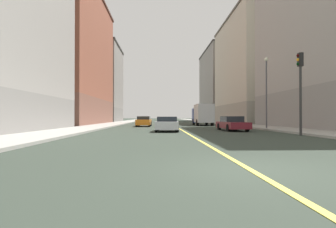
% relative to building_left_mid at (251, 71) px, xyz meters
% --- Properties ---
extents(ground_plane, '(400.00, 400.00, 0.00)m').
position_rel_building_left_mid_xyz_m(ground_plane, '(-16.37, -46.02, -10.45)').
color(ground_plane, '#2E372E').
rests_on(ground_plane, ground).
extents(sidewalk_left, '(3.89, 168.00, 0.15)m').
position_rel_building_left_mid_xyz_m(sidewalk_left, '(-6.77, 2.98, -10.38)').
color(sidewalk_left, '#9E9B93').
rests_on(sidewalk_left, ground).
extents(sidewalk_right, '(3.89, 168.00, 0.15)m').
position_rel_building_left_mid_xyz_m(sidewalk_right, '(-25.97, 2.98, -10.38)').
color(sidewalk_right, '#9E9B93').
rests_on(sidewalk_right, ground).
extents(lane_center_stripe, '(0.16, 154.00, 0.01)m').
position_rel_building_left_mid_xyz_m(lane_center_stripe, '(-16.37, 2.98, -10.45)').
color(lane_center_stripe, '#E5D14C').
rests_on(lane_center_stripe, ground).
extents(building_left_mid, '(9.94, 23.32, 20.89)m').
position_rel_building_left_mid_xyz_m(building_left_mid, '(0.00, 0.00, 0.00)').
color(building_left_mid, '#9D9688').
rests_on(building_left_mid, ground).
extents(building_left_far, '(9.94, 22.64, 20.70)m').
position_rel_building_left_mid_xyz_m(building_left_far, '(0.00, 24.83, -0.09)').
color(building_left_far, slate).
rests_on(building_left_far, ground).
extents(building_right_midblock, '(9.94, 23.42, 21.16)m').
position_rel_building_left_mid_xyz_m(building_right_midblock, '(-32.73, -8.86, 0.13)').
color(building_right_midblock, brown).
rests_on(building_right_midblock, ground).
extents(building_right_distant, '(9.94, 14.97, 18.14)m').
position_rel_building_left_mid_xyz_m(building_right_distant, '(-32.73, 11.48, -1.38)').
color(building_right_distant, slate).
rests_on(building_right_distant, ground).
extents(traffic_light_left_near, '(0.40, 0.32, 5.49)m').
position_rel_building_left_mid_xyz_m(traffic_light_left_near, '(-9.13, -35.00, -6.87)').
color(traffic_light_left_near, '#2D2D2D').
rests_on(traffic_light_left_near, ground).
extents(street_lamp_left_near, '(0.36, 0.36, 6.83)m').
position_rel_building_left_mid_xyz_m(street_lamp_left_near, '(-8.11, -27.04, -6.14)').
color(street_lamp_left_near, '#4C4C51').
rests_on(street_lamp_left_near, ground).
extents(car_orange, '(1.90, 4.37, 1.30)m').
position_rel_building_left_mid_xyz_m(car_orange, '(-20.38, -18.21, -9.80)').
color(car_orange, orange).
rests_on(car_orange, ground).
extents(car_maroon, '(2.02, 4.66, 1.29)m').
position_rel_building_left_mid_xyz_m(car_maroon, '(-11.90, -28.62, -9.83)').
color(car_maroon, maroon).
rests_on(car_maroon, ground).
extents(car_silver, '(2.07, 4.10, 1.26)m').
position_rel_building_left_mid_xyz_m(car_silver, '(-17.79, -29.73, -9.84)').
color(car_silver, silver).
rests_on(car_silver, ground).
extents(box_truck, '(2.30, 6.77, 2.99)m').
position_rel_building_left_mid_xyz_m(box_truck, '(-12.18, -14.33, -8.85)').
color(box_truck, navy).
rests_on(box_truck, ground).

